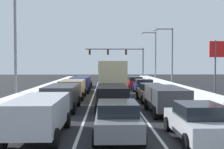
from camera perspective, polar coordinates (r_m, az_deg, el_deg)
The scene contains 24 objects.
ground_plane at distance 24.33m, azimuth -0.11°, elevation -5.22°, with size 124.76×124.76×0.00m, color black.
lane_stripe_between_right_lane_and_center_lane at distance 29.17m, azimuth 3.02°, elevation -4.01°, with size 0.14×52.78×0.01m, color silver.
lane_stripe_between_center_lane_and_left_lane at distance 29.11m, azimuth -3.68°, elevation -4.02°, with size 0.14×52.78×0.01m, color silver.
snow_bank_right_shoulder at distance 30.01m, azimuth 13.18°, elevation -3.04°, with size 1.50×52.78×0.89m, color white.
snow_bank_left_shoulder at distance 29.75m, azimuth -13.95°, elevation -3.22°, with size 1.41×52.78×0.76m, color white.
sedan_silver_right_lane_nearest at distance 12.12m, azimuth 16.98°, elevation -9.05°, with size 2.00×4.50×1.51m.
suv_charcoal_right_lane_second at distance 17.83m, azimuth 10.83°, elevation -4.63°, with size 2.16×4.90×1.67m.
sedan_tan_right_lane_third at distance 23.69m, azimuth 7.81°, elevation -3.58°, with size 2.00×4.50×1.51m.
sedan_navy_right_lane_fourth at distance 30.35m, azimuth 6.40°, elevation -2.34°, with size 2.00×4.50×1.51m.
sedan_red_right_lane_fifth at distance 36.23m, azimuth 4.69°, elevation -1.63°, with size 2.00×4.50×1.51m.
sedan_gray_center_lane_nearest at distance 12.12m, azimuth 1.10°, elevation -8.95°, with size 2.00×4.50×1.51m.
suv_black_center_lane_second at distance 18.85m, azimuth -0.02°, elevation -4.23°, with size 2.16×4.90×1.67m.
box_truck_center_lane_third at distance 25.97m, azimuth -0.03°, elevation -0.55°, with size 2.53×7.20×3.36m.
sedan_maroon_center_lane_fourth at distance 34.11m, azimuth -0.53°, elevation -1.85°, with size 2.00×4.50×1.51m.
suv_green_center_lane_fifth at distance 41.16m, azimuth -0.32°, elevation -0.83°, with size 2.16×4.90×1.67m.
suv_silver_left_lane_nearest at distance 12.47m, azimuth -14.47°, elevation -7.54°, with size 2.16×4.90×1.67m.
suv_charcoal_left_lane_second at distance 19.41m, azimuth -10.08°, elevation -4.08°, with size 2.16×4.90×1.67m.
suv_tan_left_lane_third at distance 25.66m, azimuth -7.95°, elevation -2.58°, with size 2.16×4.90×1.67m.
suv_navy_left_lane_fourth at distance 31.54m, azimuth -6.43°, elevation -1.72°, with size 2.16×4.90×1.67m.
sedan_red_left_lane_fifth at distance 38.38m, azimuth -5.63°, elevation -1.42°, with size 2.00×4.50×1.51m.
traffic_light_gantry at distance 53.03m, azimuth 2.17°, elevation 3.83°, with size 10.94×0.47×6.20m.
street_lamp_right_mid at distance 37.09m, azimuth 11.48°, elevation 4.47°, with size 2.66×0.36×7.76m.
street_lamp_right_far at distance 46.43m, azimuth 8.34°, elevation 4.39°, with size 2.66×0.36×8.38m.
street_lamp_left_mid at distance 24.58m, azimuth -18.23°, elevation 7.51°, with size 2.66×0.36×9.27m.
Camera 1 is at (-0.56, -4.93, 3.08)m, focal length 45.29 mm.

